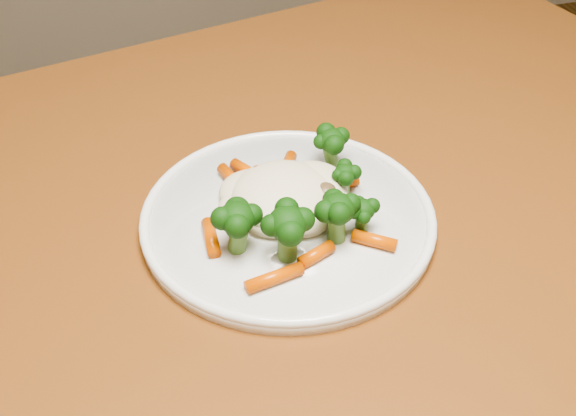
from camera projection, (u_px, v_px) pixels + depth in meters
name	position (u px, v px, depth m)	size (l,w,h in m)	color
dining_table	(275.00, 279.00, 0.77)	(1.33, 1.03, 0.75)	brown
plate	(288.00, 219.00, 0.68)	(0.28, 0.28, 0.01)	white
meal	(292.00, 199.00, 0.66)	(0.17, 0.18, 0.05)	#F8EAC6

